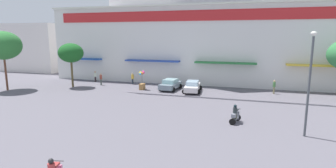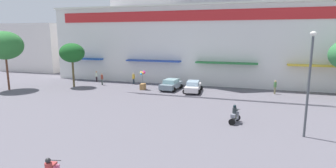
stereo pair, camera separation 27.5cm
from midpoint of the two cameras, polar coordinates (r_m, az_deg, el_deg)
name	(u,v)px [view 1 (the left image)]	position (r m, az deg, el deg)	size (l,w,h in m)	color
ground_plane	(143,122)	(22.37, -5.74, -7.88)	(128.00, 128.00, 0.00)	#5B5761
colonial_building	(198,23)	(44.54, 6.12, 12.72)	(42.93, 19.55, 20.88)	silver
flank_building_left	(43,47)	(61.63, -25.05, 7.09)	(13.00, 11.57, 9.09)	silver
plaza_tree_0	(71,53)	(38.46, -20.01, 6.15)	(3.42, 2.97, 5.90)	brown
plaza_tree_2	(3,46)	(39.75, -31.64, 6.92)	(4.26, 4.52, 7.45)	brown
parked_car_0	(170,84)	(34.73, 0.29, -0.08)	(2.59, 4.19, 1.38)	gray
parked_car_1	(192,86)	(33.50, 4.94, -0.50)	(2.47, 4.36, 1.38)	silver
scooter_rider_3	(235,115)	(22.38, 13.64, -6.42)	(0.88, 1.57, 1.54)	black
pedestrian_0	(274,86)	(34.63, 21.27, -0.39)	(0.41, 0.41, 1.66)	olive
pedestrian_1	(133,78)	(39.03, -7.69, 1.30)	(0.55, 0.55, 1.64)	#252F3A
pedestrian_2	(95,76)	(42.11, -15.27, 1.68)	(0.52, 0.52, 1.62)	black
pedestrian_3	(101,78)	(39.16, -14.16, 1.14)	(0.44, 0.44, 1.64)	#444F48
streetlamp_near	(310,77)	(20.40, 27.39, 1.30)	(0.40, 0.40, 7.20)	#474C51
balloon_vendor_cart	(142,82)	(35.01, -5.73, 0.45)	(0.77, 0.94, 2.45)	#9C6F3D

